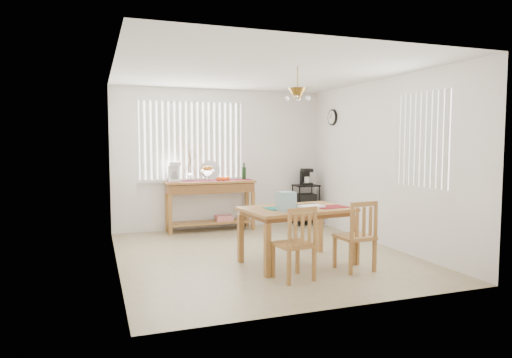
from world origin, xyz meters
name	(u,v)px	position (x,y,z in m)	size (l,w,h in m)	color
ground	(262,255)	(0.00, 0.00, -0.01)	(4.00, 4.50, 0.01)	tan
room_shell	(262,137)	(0.00, 0.01, 1.69)	(4.20, 4.70, 2.70)	white
sideboard	(211,193)	(-0.26, 2.00, 0.69)	(1.63, 0.46, 0.92)	#A87339
sideboard_items	(196,173)	(-0.53, 2.02, 1.06)	(1.55, 0.39, 0.70)	maroon
wire_cart	(306,201)	(1.66, 2.00, 0.47)	(0.46, 0.37, 0.78)	black
cart_items	(306,177)	(1.66, 2.01, 0.93)	(0.18, 0.22, 0.32)	black
dining_table	(297,214)	(0.26, -0.60, 0.66)	(1.50, 1.06, 0.75)	#A87339
table_items	(292,203)	(0.14, -0.73, 0.84)	(1.12, 0.49, 0.24)	#14756E
chair_left	(295,244)	(-0.06, -1.28, 0.43)	(0.47, 0.47, 0.88)	#A87339
chair_right	(356,236)	(0.83, -1.17, 0.44)	(0.44, 0.44, 0.89)	#A87339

